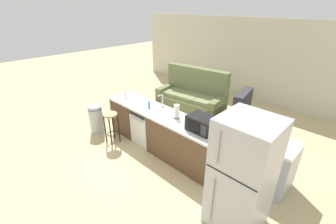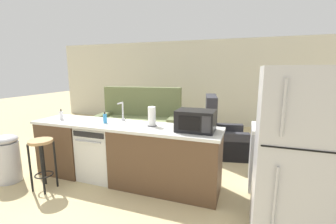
% 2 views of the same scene
% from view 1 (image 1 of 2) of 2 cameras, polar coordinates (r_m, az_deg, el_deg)
% --- Properties ---
extents(ground_plane, '(24.00, 24.00, 0.00)m').
position_cam_1_polar(ground_plane, '(5.30, -3.23, -8.23)').
color(ground_plane, tan).
extents(wall_back, '(10.00, 0.06, 2.60)m').
position_cam_1_polar(wall_back, '(7.89, 21.75, 11.88)').
color(wall_back, beige).
rests_on(wall_back, ground_plane).
extents(kitchen_counter, '(2.94, 0.66, 0.90)m').
position_cam_1_polar(kitchen_counter, '(4.92, -1.45, -5.29)').
color(kitchen_counter, brown).
rests_on(kitchen_counter, ground_plane).
extents(dishwasher, '(0.58, 0.61, 0.84)m').
position_cam_1_polar(dishwasher, '(5.24, -5.20, -3.32)').
color(dishwasher, silver).
rests_on(dishwasher, ground_plane).
extents(stove_range, '(0.76, 0.68, 0.90)m').
position_cam_1_polar(stove_range, '(4.38, 24.32, -11.84)').
color(stove_range, '#A8AAB2').
rests_on(stove_range, ground_plane).
extents(refrigerator, '(0.72, 0.73, 1.73)m').
position_cam_1_polar(refrigerator, '(3.29, 18.25, -15.22)').
color(refrigerator, '#B7B7BC').
rests_on(refrigerator, ground_plane).
extents(microwave, '(0.50, 0.37, 0.28)m').
position_cam_1_polar(microwave, '(4.04, 8.56, -2.92)').
color(microwave, black).
rests_on(microwave, kitchen_counter).
extents(sink_faucet, '(0.07, 0.18, 0.30)m').
position_cam_1_polar(sink_faucet, '(4.91, -1.53, 2.67)').
color(sink_faucet, silver).
rests_on(sink_faucet, kitchen_counter).
extents(paper_towel_roll, '(0.14, 0.14, 0.28)m').
position_cam_1_polar(paper_towel_roll, '(4.44, 2.20, 0.10)').
color(paper_towel_roll, '#4C4C51').
rests_on(paper_towel_roll, kitchen_counter).
extents(soap_bottle, '(0.06, 0.06, 0.18)m').
position_cam_1_polar(soap_bottle, '(4.91, -4.82, 1.81)').
color(soap_bottle, '#338CCC').
rests_on(soap_bottle, kitchen_counter).
extents(dish_soap_bottle, '(0.06, 0.06, 0.18)m').
position_cam_1_polar(dish_soap_bottle, '(5.47, -10.71, 4.04)').
color(dish_soap_bottle, silver).
rests_on(dish_soap_bottle, kitchen_counter).
extents(kettle, '(0.21, 0.17, 0.19)m').
position_cam_1_polar(kettle, '(4.25, 24.24, -4.41)').
color(kettle, black).
rests_on(kettle, stove_range).
extents(bar_stool, '(0.32, 0.32, 0.74)m').
position_cam_1_polar(bar_stool, '(5.28, -14.26, -2.41)').
color(bar_stool, tan).
rests_on(bar_stool, ground_plane).
extents(trash_bin, '(0.35, 0.35, 0.74)m').
position_cam_1_polar(trash_bin, '(5.91, -17.80, -1.42)').
color(trash_bin, '#B7B7BC').
rests_on(trash_bin, ground_plane).
extents(couch, '(2.10, 1.14, 1.27)m').
position_cam_1_polar(couch, '(6.87, 6.22, 3.71)').
color(couch, '#667047').
rests_on(couch, ground_plane).
extents(armchair, '(0.95, 0.99, 1.20)m').
position_cam_1_polar(armchair, '(5.58, 19.55, -3.76)').
color(armchair, '#2D2D33').
rests_on(armchair, ground_plane).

